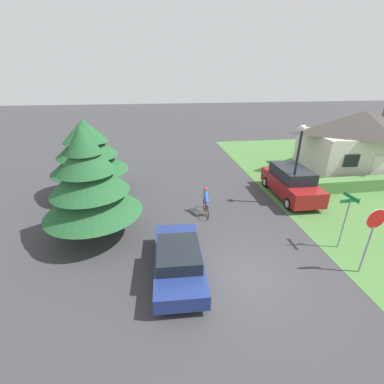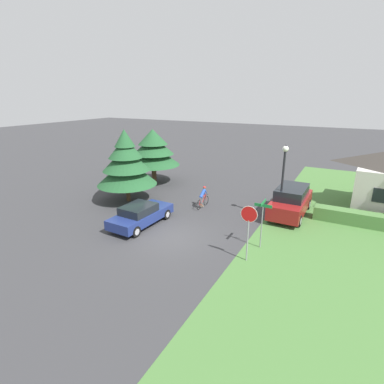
% 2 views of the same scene
% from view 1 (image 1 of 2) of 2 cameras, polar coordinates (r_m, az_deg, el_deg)
% --- Properties ---
extents(ground_plane, '(140.00, 140.00, 0.00)m').
position_cam_1_polar(ground_plane, '(10.68, 11.68, -17.91)').
color(ground_plane, '#38383A').
extents(cottage_house, '(8.51, 6.13, 4.87)m').
position_cam_1_polar(cottage_house, '(24.40, 32.96, 9.52)').
color(cottage_house, beige).
rests_on(cottage_house, ground).
extents(hedge_row, '(10.27, 0.90, 0.85)m').
position_cam_1_polar(hedge_row, '(21.72, 36.05, 1.63)').
color(hedge_row, '#4C7A3D').
rests_on(hedge_row, ground).
extents(sedan_left_lane, '(2.00, 4.47, 1.34)m').
position_cam_1_polar(sedan_left_lane, '(10.20, -3.04, -14.71)').
color(sedan_left_lane, navy).
rests_on(sedan_left_lane, ground).
extents(cyclist, '(0.44, 1.75, 1.51)m').
position_cam_1_polar(cyclist, '(14.24, 3.15, -2.30)').
color(cyclist, black).
rests_on(cyclist, ground).
extents(parked_suv_right, '(2.11, 5.01, 1.92)m').
position_cam_1_polar(parked_suv_right, '(17.42, 21.12, 2.02)').
color(parked_suv_right, maroon).
rests_on(parked_suv_right, ground).
extents(stop_sign, '(0.80, 0.07, 2.82)m').
position_cam_1_polar(stop_sign, '(11.54, 35.29, -6.59)').
color(stop_sign, gray).
rests_on(stop_sign, ground).
extents(street_lamp, '(0.37, 0.37, 4.83)m').
position_cam_1_polar(street_lamp, '(15.68, 22.55, 8.00)').
color(street_lamp, black).
rests_on(street_lamp, ground).
extents(street_name_sign, '(0.90, 0.90, 2.60)m').
position_cam_1_polar(street_name_sign, '(12.79, 31.21, -3.88)').
color(street_name_sign, gray).
rests_on(street_name_sign, ground).
extents(conifer_tall_near, '(4.41, 4.41, 5.37)m').
position_cam_1_polar(conifer_tall_near, '(12.19, -21.88, 2.29)').
color(conifer_tall_near, '#4C3823').
rests_on(conifer_tall_near, ground).
extents(conifer_tall_far, '(4.68, 4.68, 4.85)m').
position_cam_1_polar(conifer_tall_far, '(17.10, -22.28, 8.75)').
color(conifer_tall_far, '#4C3823').
rests_on(conifer_tall_far, ground).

